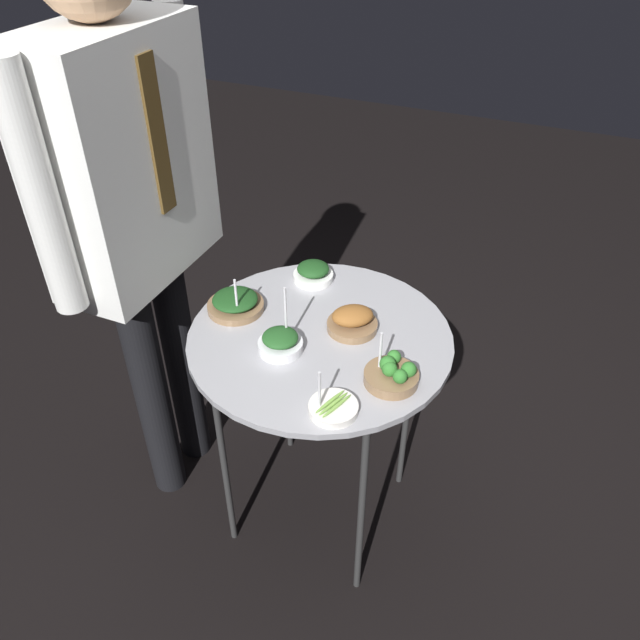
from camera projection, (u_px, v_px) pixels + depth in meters
ground_plane at (320, 507)px, 2.13m from camera, size 8.00×8.00×0.00m
serving_cart at (320, 350)px, 1.70m from camera, size 0.71×0.71×0.75m
bowl_spinach_far_rim at (235, 303)px, 1.74m from camera, size 0.16×0.16×0.13m
bowl_spinach_front_right at (280, 342)px, 1.60m from camera, size 0.12×0.12×0.18m
bowl_spinach_mid_left at (313, 273)px, 1.86m from camera, size 0.12×0.12×0.06m
bowl_asparagus_near_rim at (333, 408)px, 1.44m from camera, size 0.12×0.12×0.12m
bowl_roast_back_right at (352, 321)px, 1.67m from camera, size 0.14×0.14×0.07m
bowl_broccoli_front_center at (393, 374)px, 1.51m from camera, size 0.13×0.13×0.13m
waiter_figure at (129, 189)px, 1.61m from camera, size 0.63×0.24×1.72m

